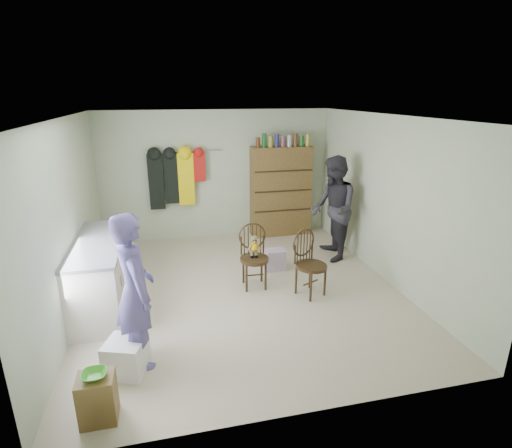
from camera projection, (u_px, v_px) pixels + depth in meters
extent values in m
plane|color=beige|center=(243.00, 290.00, 5.95)|extent=(5.00, 5.00, 0.00)
plane|color=beige|center=(217.00, 175.00, 7.87)|extent=(4.50, 0.00, 4.50)
plane|color=beige|center=(69.00, 220.00, 5.08)|extent=(0.00, 5.00, 5.00)
plane|color=beige|center=(387.00, 200.00, 6.04)|extent=(0.00, 5.00, 5.00)
plane|color=white|center=(241.00, 117.00, 5.17)|extent=(5.00, 5.00, 0.00)
cube|color=silver|center=(101.00, 275.00, 5.39)|extent=(0.60, 1.80, 0.90)
cube|color=slate|center=(97.00, 243.00, 5.24)|extent=(0.64, 1.86, 0.04)
cylinder|color=#99999E|center=(121.00, 281.00, 5.01)|extent=(0.02, 0.02, 0.14)
cylinder|color=#99999E|center=(127.00, 254.00, 5.85)|extent=(0.02, 0.02, 0.14)
cube|color=brown|center=(98.00, 398.00, 3.52)|extent=(0.32, 0.27, 0.45)
imported|color=green|center=(94.00, 375.00, 3.44)|extent=(0.21, 0.21, 0.05)
cube|color=white|center=(126.00, 357.00, 4.15)|extent=(0.49, 0.48, 0.37)
cylinder|color=#392714|center=(254.00, 259.00, 5.91)|extent=(0.44, 0.44, 0.04)
cylinder|color=#392714|center=(247.00, 278.00, 5.83)|extent=(0.03, 0.03, 0.43)
cylinder|color=#392714|center=(266.00, 277.00, 5.88)|extent=(0.03, 0.03, 0.43)
cylinder|color=#392714|center=(243.00, 270.00, 6.10)|extent=(0.03, 0.03, 0.43)
cylinder|color=#392714|center=(262.00, 269.00, 6.15)|extent=(0.03, 0.03, 0.43)
torus|color=#392714|center=(252.00, 236.00, 5.98)|extent=(0.42, 0.04, 0.42)
cylinder|color=#392714|center=(241.00, 246.00, 5.98)|extent=(0.03, 0.03, 0.28)
cylinder|color=#392714|center=(263.00, 244.00, 6.04)|extent=(0.03, 0.03, 0.28)
cylinder|color=yellow|center=(254.00, 246.00, 5.87)|extent=(0.10, 0.10, 0.10)
cylinder|color=#475128|center=(254.00, 253.00, 5.90)|extent=(0.06, 0.06, 0.15)
sphere|color=#9E7042|center=(254.00, 240.00, 5.84)|extent=(0.09, 0.09, 0.09)
cylinder|color=#475128|center=(254.00, 238.00, 5.82)|extent=(0.08, 0.08, 0.03)
cube|color=black|center=(255.00, 241.00, 5.80)|extent=(0.07, 0.01, 0.02)
cylinder|color=#392714|center=(311.00, 266.00, 5.67)|extent=(0.57, 0.57, 0.04)
cylinder|color=#392714|center=(311.00, 288.00, 5.55)|extent=(0.03, 0.03, 0.43)
cylinder|color=#392714|center=(325.00, 282.00, 5.72)|extent=(0.03, 0.03, 0.43)
cylinder|color=#392714|center=(296.00, 280.00, 5.77)|extent=(0.03, 0.03, 0.43)
cylinder|color=#392714|center=(310.00, 275.00, 5.94)|extent=(0.03, 0.03, 0.43)
torus|color=#392714|center=(304.00, 242.00, 5.70)|extent=(0.39, 0.20, 0.42)
cylinder|color=#392714|center=(295.00, 255.00, 5.64)|extent=(0.03, 0.03, 0.29)
cylinder|color=#392714|center=(312.00, 249.00, 5.84)|extent=(0.03, 0.03, 0.29)
cube|color=#E57281|center=(275.00, 260.00, 6.59)|extent=(0.33, 0.26, 0.34)
imported|color=#5B5093|center=(135.00, 291.00, 4.12)|extent=(0.57, 0.71, 1.69)
imported|color=#2D2B33|center=(333.00, 209.00, 6.83)|extent=(0.80, 0.96, 1.81)
cube|color=brown|center=(281.00, 191.00, 8.07)|extent=(1.20, 0.38, 1.80)
cube|color=#392714|center=(283.00, 210.00, 8.00)|extent=(1.16, 0.02, 0.03)
cube|color=#392714|center=(283.00, 191.00, 7.88)|extent=(1.16, 0.02, 0.03)
cube|color=#392714|center=(284.00, 171.00, 7.75)|extent=(1.16, 0.02, 0.03)
cylinder|color=#592D14|center=(258.00, 143.00, 7.55)|extent=(0.09, 0.09, 0.20)
cylinder|color=#19591E|center=(264.00, 140.00, 7.57)|extent=(0.09, 0.09, 0.27)
cylinder|color=#A59933|center=(271.00, 142.00, 7.61)|extent=(0.09, 0.09, 0.21)
cylinder|color=navy|center=(277.00, 141.00, 7.63)|extent=(0.08, 0.08, 0.25)
cylinder|color=#8C3F59|center=(283.00, 142.00, 7.66)|extent=(0.08, 0.08, 0.20)
cylinder|color=#B2B2B7|center=(289.00, 141.00, 7.69)|extent=(0.09, 0.09, 0.22)
cylinder|color=#592D14|center=(296.00, 140.00, 7.71)|extent=(0.08, 0.08, 0.25)
cylinder|color=#19591E|center=(302.00, 141.00, 7.74)|extent=(0.08, 0.08, 0.21)
cylinder|color=#A59933|center=(308.00, 140.00, 7.76)|extent=(0.09, 0.09, 0.23)
cylinder|color=#99999E|center=(196.00, 151.00, 7.58)|extent=(1.00, 0.02, 0.02)
cube|color=black|center=(156.00, 182.00, 7.53)|extent=(0.28, 0.10, 1.05)
cube|color=black|center=(171.00, 179.00, 7.57)|extent=(0.26, 0.10, 0.95)
cube|color=yellow|center=(186.00, 179.00, 7.64)|extent=(0.30, 0.10, 1.00)
cube|color=red|center=(199.00, 167.00, 7.62)|extent=(0.22, 0.10, 0.55)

